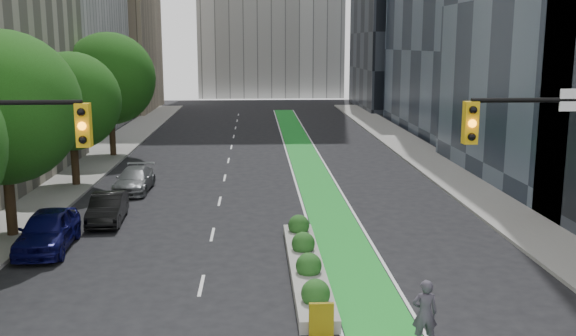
{
  "coord_description": "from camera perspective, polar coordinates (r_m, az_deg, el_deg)",
  "views": [
    {
      "loc": [
        -0.61,
        -14.96,
        8.16
      ],
      "look_at": [
        0.78,
        11.59,
        3.0
      ],
      "focal_mm": 40.0,
      "sensor_mm": 36.0,
      "label": 1
    }
  ],
  "objects": [
    {
      "name": "sidewalk_left",
      "position": [
        42.28,
        -18.28,
        -0.6
      ],
      "size": [
        3.6,
        90.0,
        0.15
      ],
      "primitive_type": "cube",
      "color": "gray",
      "rests_on": "ground"
    },
    {
      "name": "tree_mid",
      "position": [
        29.01,
        -24.06,
        4.91
      ],
      "size": [
        6.4,
        6.4,
        8.78
      ],
      "color": "black",
      "rests_on": "ground"
    },
    {
      "name": "median_planter",
      "position": [
        23.41,
        1.64,
        -8.46
      ],
      "size": [
        1.2,
        10.26,
        1.1
      ],
      "color": "gray",
      "rests_on": "ground"
    },
    {
      "name": "cyclist",
      "position": [
        18.24,
        12.06,
        -12.52
      ],
      "size": [
        0.72,
        0.49,
        1.92
      ],
      "primitive_type": "imported",
      "rotation": [
        0.0,
        0.0,
        3.09
      ],
      "color": "#3C3843",
      "rests_on": "ground"
    },
    {
      "name": "parked_car_left_near",
      "position": [
        27.57,
        -20.58,
        -5.21
      ],
      "size": [
        2.15,
        4.84,
        1.62
      ],
      "primitive_type": "imported",
      "rotation": [
        0.0,
        0.0,
        0.05
      ],
      "color": "#0B0C47",
      "rests_on": "ground"
    },
    {
      "name": "parked_car_left_mid",
      "position": [
        30.9,
        -15.74,
        -3.46
      ],
      "size": [
        1.66,
        4.15,
        1.34
      ],
      "primitive_type": "imported",
      "rotation": [
        0.0,
        0.0,
        0.06
      ],
      "color": "black",
      "rests_on": "ground"
    },
    {
      "name": "tree_midfar",
      "position": [
        38.53,
        -18.72,
        5.62
      ],
      "size": [
        5.6,
        5.6,
        7.76
      ],
      "color": "black",
      "rests_on": "ground"
    },
    {
      "name": "tree_far",
      "position": [
        48.16,
        -15.59,
        7.65
      ],
      "size": [
        6.6,
        6.6,
        9.0
      ],
      "color": "black",
      "rests_on": "ground"
    },
    {
      "name": "bike_lane_paint",
      "position": [
        45.84,
        1.57,
        0.74
      ],
      "size": [
        2.2,
        70.0,
        0.01
      ],
      "primitive_type": "cube",
      "color": "#1A9129",
      "rests_on": "ground"
    },
    {
      "name": "building_tan_far",
      "position": [
        83.39,
        -16.94,
        13.86
      ],
      "size": [
        14.0,
        16.0,
        26.0
      ],
      "primitive_type": "cube",
      "color": "tan",
      "rests_on": "ground"
    },
    {
      "name": "parked_car_left_far",
      "position": [
        37.0,
        -13.49,
        -1.03
      ],
      "size": [
        1.9,
        4.54,
        1.31
      ],
      "primitive_type": "imported",
      "rotation": [
        0.0,
        0.0,
        -0.02
      ],
      "color": "slate",
      "rests_on": "ground"
    },
    {
      "name": "sidewalk_right",
      "position": [
        42.62,
        13.99,
        -0.28
      ],
      "size": [
        3.6,
        90.0,
        0.15
      ],
      "primitive_type": "cube",
      "color": "gray",
      "rests_on": "ground"
    }
  ]
}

